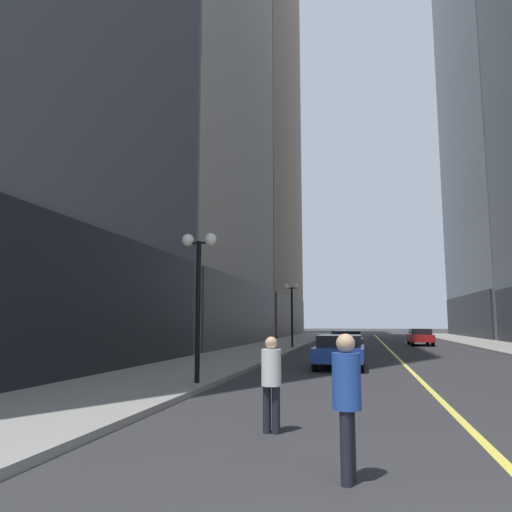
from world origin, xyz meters
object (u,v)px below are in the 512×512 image
Objects in this scene: pedestrian_in_white_shirt at (271,377)px; car_red at (420,336)px; car_blue at (340,350)px; pedestrian_in_blue_hoodie at (347,395)px; street_lamp_left_far at (292,301)px; street_lamp_left_near at (199,273)px; car_black at (347,341)px.

car_red is at bearing 79.57° from pedestrian_in_white_shirt.
car_blue is 0.91× the size of car_red.
pedestrian_in_white_shirt is (-1.33, 2.37, -0.07)m from pedestrian_in_blue_hoodie.
street_lamp_left_far is (-3.06, 25.07, 2.33)m from pedestrian_in_white_shirt.
pedestrian_in_blue_hoodie is at bearing -97.63° from car_red.
pedestrian_in_white_shirt is 25.37m from street_lamp_left_far.
pedestrian_in_white_shirt reaches higher than car_blue.
car_blue is 8.26m from street_lamp_left_near.
car_blue and car_red have the same top height.
car_red is at bearing 82.37° from pedestrian_in_blue_hoodie.
car_red is 1.01× the size of street_lamp_left_near.
street_lamp_left_far is (-3.71, 12.99, 2.54)m from car_blue.
street_lamp_left_near reaches higher than car_black.
pedestrian_in_blue_hoodie reaches higher than car_red.
car_blue is 14.47m from pedestrian_in_blue_hoodie.
street_lamp_left_near is (-4.40, 7.53, 2.25)m from pedestrian_in_blue_hoodie.
car_black is at bearing 77.87° from street_lamp_left_near.
car_red is 35.71m from pedestrian_in_blue_hoodie.
street_lamp_left_near is (-3.71, -6.93, 2.54)m from car_blue.
street_lamp_left_near is at bearing -118.17° from car_blue.
street_lamp_left_near reaches higher than car_blue.
street_lamp_left_far reaches higher than pedestrian_in_blue_hoodie.
car_red is at bearing 41.02° from street_lamp_left_far.
car_red is (5.43, 20.94, -0.00)m from car_blue.
street_lamp_left_far reaches higher than car_blue.
car_black is 17.81m from street_lamp_left_near.
pedestrian_in_blue_hoodie reaches higher than car_blue.
street_lamp_left_near is at bearing -102.13° from car_black.
car_black is 0.97× the size of street_lamp_left_near.
street_lamp_left_near is (-3.71, -17.23, 2.54)m from car_black.
car_red is 1.01× the size of street_lamp_left_far.
car_red is (5.44, 10.63, -0.00)m from car_black.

